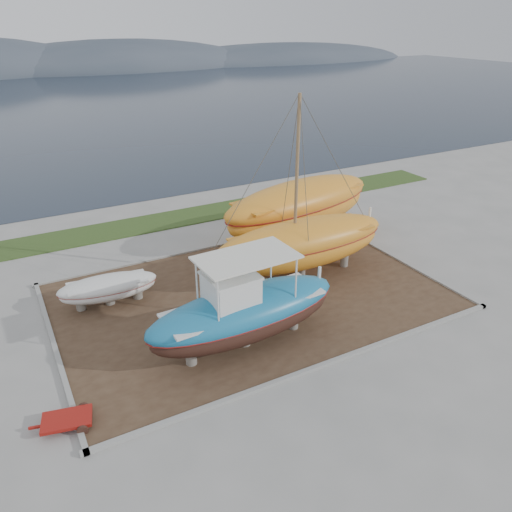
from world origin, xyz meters
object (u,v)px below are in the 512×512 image
orange_bare_hull (299,212)px  red_trailer (67,422)px  orange_sailboat (305,192)px  white_dinghy (109,291)px  blue_caique (245,303)px

orange_bare_hull → red_trailer: bearing=-158.8°
orange_sailboat → red_trailer: orange_sailboat is taller
white_dinghy → red_trailer: size_ratio=1.89×
blue_caique → orange_bare_hull: (7.86, 8.10, -0.25)m
orange_sailboat → red_trailer: 14.33m
white_dinghy → red_trailer: bearing=-109.1°
blue_caique → white_dinghy: bearing=122.1°
orange_bare_hull → white_dinghy: bearing=179.8°
red_trailer → white_dinghy: bearing=78.8°
orange_bare_hull → orange_sailboat: bearing=-131.5°
orange_sailboat → orange_bare_hull: 5.68m
white_dinghy → orange_bare_hull: (11.98, 2.13, 1.09)m
blue_caique → orange_sailboat: size_ratio=0.88×
orange_bare_hull → red_trailer: orange_bare_hull is taller
orange_sailboat → blue_caique: bearing=-142.6°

